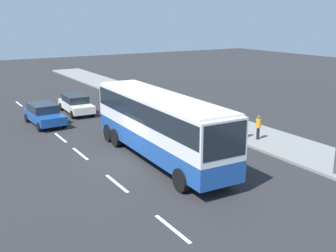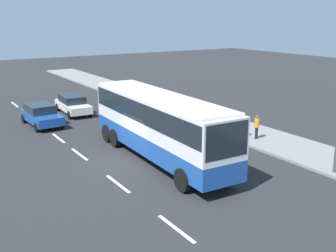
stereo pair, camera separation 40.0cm
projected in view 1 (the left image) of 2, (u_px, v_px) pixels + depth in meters
The scene contains 9 objects.
ground_plane at pixel (134, 160), 22.27m from camera, with size 120.00×120.00×0.00m, color #28282B.
sidewalk_curb at pixel (254, 135), 26.74m from camera, with size 80.00×4.00×0.15m, color gray.
lane_centreline at pixel (110, 178), 19.72m from camera, with size 45.98×0.16×0.01m.
coach_bus at pixel (159, 120), 21.73m from camera, with size 11.69×2.95×3.63m.
car_white_minivan at pixel (76, 104), 32.90m from camera, with size 4.63×1.98×1.48m.
car_blue_saloon at pixel (44, 114), 29.37m from camera, with size 4.43×2.13×1.52m.
car_red_compact at pixel (122, 103), 33.29m from camera, with size 4.28×2.13×1.38m.
pedestrian_near_curb at pixel (244, 124), 25.53m from camera, with size 0.32×0.32×1.57m.
pedestrian_at_crossing at pixel (258, 126), 25.32m from camera, with size 0.32×0.32×1.53m.
Camera 1 is at (18.89, -9.39, 7.61)m, focal length 43.23 mm.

